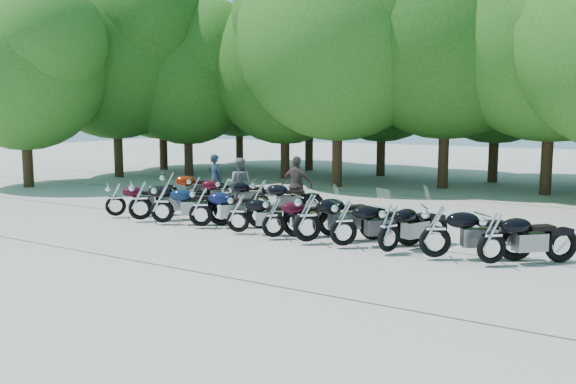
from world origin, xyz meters
The scene contains 31 objects.
ground centered at (0.00, 0.00, 0.00)m, with size 90.00×90.00×0.00m, color gray.
tree_0 centered at (-15.42, 12.98, 5.45)m, with size 7.50×7.50×9.21m.
tree_1 centered at (-12.04, 11.24, 5.06)m, with size 6.97×6.97×8.55m.
tree_2 centered at (-7.25, 12.84, 5.31)m, with size 7.31×7.31×8.97m.
tree_3 centered at (-3.57, 11.24, 6.32)m, with size 8.70×8.70×10.67m.
tree_4 centered at (0.54, 13.09, 6.64)m, with size 9.13×9.13×11.20m.
tree_5 centered at (4.61, 13.20, 6.57)m, with size 9.04×9.04×11.10m.
tree_9 centered at (-13.53, 17.59, 5.52)m, with size 7.59×7.59×9.32m.
tree_10 centered at (-8.29, 16.97, 5.66)m, with size 7.78×7.78×9.55m.
tree_11 centered at (-3.76, 16.43, 5.49)m, with size 7.56×7.56×9.28m.
tree_12 centered at (1.80, 16.47, 5.72)m, with size 7.88×7.88×9.67m.
tree_16 centered at (-14.83, 4.00, 5.06)m, with size 6.97×6.97×8.55m.
tree_17 centered at (-14.68, 9.00, 6.04)m, with size 8.31×8.31×10.20m.
motorcycle_0 centered at (-5.68, 0.59, 0.61)m, with size 0.66×2.15×1.22m, color #380717, non-canonical shape.
motorcycle_1 centered at (-4.51, 0.49, 0.69)m, with size 0.74×2.44×1.38m, color black, non-canonical shape.
motorcycle_2 centered at (-3.63, 0.47, 0.67)m, with size 0.72×2.36×1.34m, color #0C1935, non-canonical shape.
motorcycle_3 centered at (-2.34, 0.65, 0.65)m, with size 0.70×2.30×1.30m, color #0D133B, non-canonical shape.
motorcycle_4 centered at (-0.96, 0.53, 0.61)m, with size 0.66×2.16×1.22m, color black, non-canonical shape.
motorcycle_5 centered at (0.21, 0.49, 0.61)m, with size 0.66×2.17×1.23m, color #330713, non-canonical shape.
motorcycle_6 centered at (1.22, 0.44, 0.71)m, with size 0.77×2.53×1.43m, color black, non-canonical shape.
motorcycle_7 centered at (2.17, 0.53, 0.65)m, with size 0.70×2.31×1.31m, color black, non-canonical shape.
motorcycle_8 centered at (3.33, 0.51, 0.65)m, with size 0.70×2.29×1.29m, color black, non-canonical shape.
motorcycle_9 centered at (4.41, 0.53, 0.69)m, with size 0.74×2.44×1.38m, color black, non-canonical shape.
motorcycle_10 centered at (5.60, 0.63, 0.65)m, with size 0.70×2.31×1.31m, color black, non-canonical shape.
motorcycle_11 centered at (-5.99, 3.29, 0.66)m, with size 0.71×2.33×1.32m, color maroon, non-canonical shape.
motorcycle_12 centered at (-4.86, 3.36, 0.60)m, with size 0.65×2.13×1.20m, color #3F0811, non-canonical shape.
motorcycle_13 centered at (-3.60, 3.33, 0.60)m, with size 0.65×2.14×1.21m, color black, non-canonical shape.
motorcycle_14 centered at (-2.09, 3.19, 0.64)m, with size 0.69×2.28×1.29m, color black, non-canonical shape.
rider_0 centered at (-5.22, 4.89, 0.86)m, with size 0.63×0.41×1.73m, color #1B2B3A.
rider_1 centered at (-3.61, 4.16, 0.86)m, with size 0.83×0.65×1.71m, color gray.
rider_2 centered at (-1.32, 4.16, 0.93)m, with size 1.08×0.45×1.85m, color #4D3D37.
Camera 1 is at (8.61, -12.27, 3.26)m, focal length 38.00 mm.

